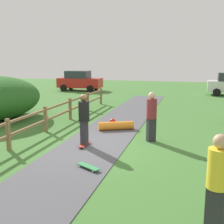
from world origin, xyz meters
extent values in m
plane|color=#427533|center=(0.00, 0.00, 0.00)|extent=(60.00, 60.00, 0.00)
cube|color=#515156|center=(0.00, 0.00, 0.01)|extent=(2.40, 28.00, 0.02)
cube|color=olive|center=(-2.60, -1.29, 0.55)|extent=(0.12, 0.12, 1.10)
cube|color=olive|center=(-2.60, 1.29, 0.55)|extent=(0.12, 0.12, 1.10)
cube|color=olive|center=(-2.60, 3.86, 0.55)|extent=(0.12, 0.12, 1.10)
cube|color=olive|center=(-2.60, 6.43, 0.55)|extent=(0.12, 0.12, 1.10)
cube|color=olive|center=(-2.60, 9.00, 0.55)|extent=(0.12, 0.12, 1.10)
cube|color=olive|center=(-2.60, 0.00, 0.50)|extent=(0.08, 18.00, 0.09)
cube|color=olive|center=(-2.60, 0.00, 0.95)|extent=(0.08, 18.00, 0.09)
cube|color=#B23326|center=(-0.26, -0.21, 0.09)|extent=(0.21, 0.80, 0.02)
cylinder|color=silver|center=(-0.34, 0.07, 0.05)|extent=(0.03, 0.06, 0.06)
cylinder|color=silver|center=(-0.19, 0.07, 0.05)|extent=(0.03, 0.06, 0.06)
cylinder|color=silver|center=(-0.33, -0.49, 0.05)|extent=(0.03, 0.06, 0.06)
cylinder|color=silver|center=(-0.18, -0.49, 0.05)|extent=(0.03, 0.06, 0.06)
cube|color=#2D2D33|center=(-0.26, -0.21, 0.52)|extent=(0.20, 0.32, 0.83)
cylinder|color=black|center=(-0.26, -0.21, 1.28)|extent=(0.38, 0.38, 0.69)
sphere|color=brown|center=(-0.26, -0.21, 1.75)|extent=(0.25, 0.25, 0.25)
cylinder|color=orange|center=(0.23, 2.34, 0.20)|extent=(1.54, 0.98, 0.36)
sphere|color=red|center=(-0.14, 3.14, 0.20)|extent=(0.26, 0.26, 0.26)
cube|color=#338C4C|center=(0.60, -2.16, 0.09)|extent=(0.80, 0.56, 0.02)
cylinder|color=silver|center=(0.88, -2.23, 0.05)|extent=(0.07, 0.05, 0.06)
cylinder|color=silver|center=(0.81, -2.36, 0.05)|extent=(0.07, 0.05, 0.06)
cylinder|color=silver|center=(0.39, -1.96, 0.05)|extent=(0.07, 0.05, 0.06)
cylinder|color=silver|center=(0.32, -2.10, 0.05)|extent=(0.07, 0.05, 0.06)
cube|color=#2D2D33|center=(1.93, 1.07, 0.44)|extent=(0.38, 0.36, 0.88)
cylinder|color=maroon|center=(1.93, 1.07, 1.25)|extent=(0.53, 0.53, 0.73)
sphere|color=beige|center=(1.93, 1.07, 1.75)|extent=(0.26, 0.26, 0.26)
cube|color=#2D2D33|center=(3.81, -4.31, 0.43)|extent=(0.37, 0.31, 0.86)
cylinder|color=yellow|center=(3.81, -4.31, 1.22)|extent=(0.50, 0.50, 0.72)
sphere|color=tan|center=(3.81, -4.31, 1.70)|extent=(0.26, 0.26, 0.26)
cube|color=red|center=(-7.08, 16.32, 0.77)|extent=(4.22, 1.75, 0.90)
cube|color=#2D333D|center=(-7.28, 16.31, 1.57)|extent=(2.22, 1.59, 0.70)
cylinder|color=black|center=(-5.75, 17.21, 0.32)|extent=(0.64, 0.25, 0.64)
cylinder|color=black|center=(-5.72, 15.45, 0.32)|extent=(0.64, 0.25, 0.64)
cylinder|color=black|center=(-8.45, 17.18, 0.32)|extent=(0.64, 0.25, 0.64)
cylinder|color=black|center=(-8.42, 15.42, 0.32)|extent=(0.64, 0.25, 0.64)
cylinder|color=black|center=(5.47, 17.24, 0.32)|extent=(0.65, 0.26, 0.64)
cylinder|color=black|center=(5.42, 15.48, 0.32)|extent=(0.65, 0.26, 0.64)
camera|label=1|loc=(3.27, -9.22, 3.09)|focal=45.12mm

